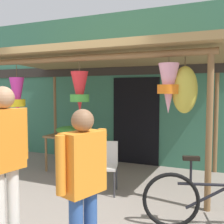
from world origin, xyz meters
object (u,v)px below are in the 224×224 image
folding_chair (105,162)px  parked_bicycle (214,201)px  flower_heap_on_table (74,130)px  customer_foreground (83,178)px  vendor_in_orange (5,153)px  display_table (76,139)px

folding_chair → parked_bicycle: 1.86m
flower_heap_on_table → customer_foreground: (1.87, -2.90, 0.05)m
parked_bicycle → vendor_in_orange: (-2.02, -1.33, 0.69)m
display_table → parked_bicycle: bearing=-28.0°
folding_chair → display_table: bearing=140.8°
vendor_in_orange → customer_foreground: size_ratio=1.14×
folding_chair → customer_foreground: bearing=-70.9°
vendor_in_orange → flower_heap_on_table: bearing=107.7°
display_table → parked_bicycle: parked_bicycle is taller
parked_bicycle → flower_heap_on_table: bearing=151.9°
folding_chair → customer_foreground: customer_foreground is taller
flower_heap_on_table → folding_chair: flower_heap_on_table is taller
vendor_in_orange → folding_chair: bearing=82.1°
flower_heap_on_table → vendor_in_orange: size_ratio=0.47×
parked_bicycle → customer_foreground: 1.79m
parked_bicycle → folding_chair: bearing=160.6°
display_table → customer_foreground: bearing=-58.0°
vendor_in_orange → customer_foreground: vendor_in_orange is taller
display_table → parked_bicycle: (2.86, -1.52, -0.33)m
display_table → flower_heap_on_table: size_ratio=1.40×
folding_chair → flower_heap_on_table: bearing=141.4°
display_table → flower_heap_on_table: 0.20m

